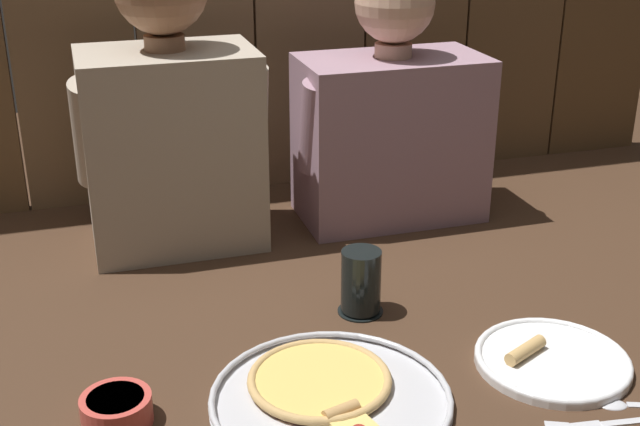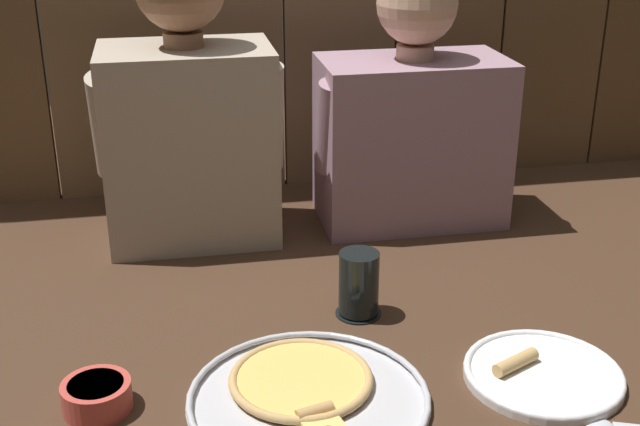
% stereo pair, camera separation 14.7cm
% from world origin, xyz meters
% --- Properties ---
extents(ground_plane, '(3.20, 3.20, 0.00)m').
position_xyz_m(ground_plane, '(0.00, 0.00, 0.00)').
color(ground_plane, '#422B1C').
extents(pizza_tray, '(0.37, 0.37, 0.03)m').
position_xyz_m(pizza_tray, '(-0.11, -0.19, 0.01)').
color(pizza_tray, silver).
rests_on(pizza_tray, ground).
extents(dinner_plate, '(0.25, 0.25, 0.03)m').
position_xyz_m(dinner_plate, '(0.27, -0.21, 0.01)').
color(dinner_plate, white).
rests_on(dinner_plate, ground).
extents(drinking_glass, '(0.08, 0.08, 0.12)m').
position_xyz_m(drinking_glass, '(0.03, 0.05, 0.06)').
color(drinking_glass, black).
rests_on(drinking_glass, ground).
extents(dipping_bowl, '(0.10, 0.10, 0.04)m').
position_xyz_m(dipping_bowl, '(-0.42, -0.16, 0.02)').
color(dipping_bowl, '#CC4C42').
rests_on(dipping_bowl, ground).
extents(table_knife, '(0.16, 0.04, 0.01)m').
position_xyz_m(table_knife, '(0.27, -0.37, 0.00)').
color(table_knife, silver).
rests_on(table_knife, ground).
extents(table_spoon, '(0.14, 0.07, 0.01)m').
position_xyz_m(table_spoon, '(0.32, -0.34, 0.00)').
color(table_spoon, silver).
rests_on(table_spoon, ground).
extents(diner_left, '(0.39, 0.24, 0.63)m').
position_xyz_m(diner_left, '(-0.24, 0.46, 0.28)').
color(diner_left, '#B2A38E').
rests_on(diner_left, ground).
extents(diner_right, '(0.44, 0.23, 0.57)m').
position_xyz_m(diner_right, '(0.24, 0.46, 0.25)').
color(diner_right, gray).
rests_on(diner_right, ground).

